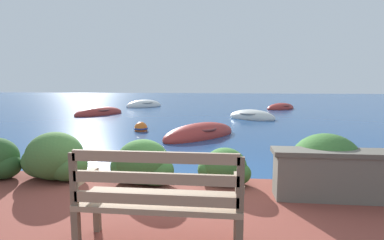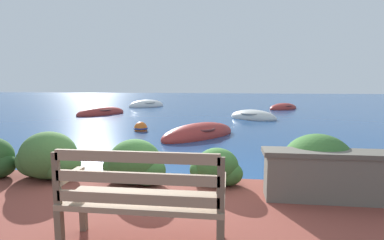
{
  "view_description": "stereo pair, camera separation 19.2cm",
  "coord_description": "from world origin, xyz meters",
  "views": [
    {
      "loc": [
        0.5,
        -4.51,
        1.7
      ],
      "look_at": [
        -0.65,
        6.42,
        0.29
      ],
      "focal_mm": 28.0,
      "sensor_mm": 36.0,
      "label": 1
    },
    {
      "loc": [
        0.69,
        -4.49,
        1.7
      ],
      "look_at": [
        -0.65,
        6.42,
        0.29
      ],
      "focal_mm": 28.0,
      "sensor_mm": 36.0,
      "label": 2
    }
  ],
  "objects": [
    {
      "name": "rowboat_outer",
      "position": [
        4.07,
        14.62,
        0.06
      ],
      "size": [
        2.37,
        2.34,
        0.65
      ],
      "rotation": [
        0.0,
        0.0,
        3.91
      ],
      "color": "#9E2D28",
      "rests_on": "ground_plane"
    },
    {
      "name": "stone_wall",
      "position": [
        2.02,
        -0.71,
        0.54
      ],
      "size": [
        1.79,
        0.39,
        0.63
      ],
      "color": "#666056",
      "rests_on": "patio_terrace"
    },
    {
      "name": "hedge_clump_far_right",
      "position": [
        1.86,
        -0.42,
        0.56
      ],
      "size": [
        1.16,
        0.84,
        0.79
      ],
      "color": "#38662D",
      "rests_on": "patio_terrace"
    },
    {
      "name": "hedge_clump_right",
      "position": [
        0.52,
        -0.26,
        0.45
      ],
      "size": [
        0.78,
        0.56,
        0.53
      ],
      "color": "#38662D",
      "rests_on": "patio_terrace"
    },
    {
      "name": "rowboat_far",
      "position": [
        -5.88,
        10.24,
        0.06
      ],
      "size": [
        2.38,
        2.9,
        0.74
      ],
      "rotation": [
        0.0,
        0.0,
        1.01
      ],
      "color": "#9E2D28",
      "rests_on": "ground_plane"
    },
    {
      "name": "park_bench",
      "position": [
        -0.05,
        -2.07,
        0.7
      ],
      "size": [
        1.44,
        0.48,
        0.93
      ],
      "rotation": [
        0.0,
        0.0,
        -0.05
      ],
      "color": "brown",
      "rests_on": "patio_terrace"
    },
    {
      "name": "hedge_clump_left",
      "position": [
        -2.05,
        -0.32,
        0.53
      ],
      "size": [
        1.07,
        0.77,
        0.73
      ],
      "color": "#426B33",
      "rests_on": "patio_terrace"
    },
    {
      "name": "rowboat_mid",
      "position": [
        1.82,
        9.45,
        0.07
      ],
      "size": [
        2.53,
        2.22,
        0.73
      ],
      "rotation": [
        0.0,
        0.0,
        5.7
      ],
      "color": "silver",
      "rests_on": "ground_plane"
    },
    {
      "name": "mooring_buoy",
      "position": [
        -2.35,
        5.54,
        0.08
      ],
      "size": [
        0.5,
        0.5,
        0.46
      ],
      "color": "orange",
      "rests_on": "ground_plane"
    },
    {
      "name": "ground_plane",
      "position": [
        0.0,
        0.0,
        0.0
      ],
      "size": [
        80.0,
        80.0,
        0.0
      ],
      "color": "navy"
    },
    {
      "name": "rowboat_nearest",
      "position": [
        -0.21,
        4.57,
        0.06
      ],
      "size": [
        2.6,
        2.89,
        0.76
      ],
      "rotation": [
        0.0,
        0.0,
        0.89
      ],
      "color": "#9E2D28",
      "rests_on": "ground_plane"
    },
    {
      "name": "rowboat_distant",
      "position": [
        -4.85,
        15.25,
        0.07
      ],
      "size": [
        2.69,
        2.71,
        0.84
      ],
      "rotation": [
        0.0,
        0.0,
        3.94
      ],
      "color": "silver",
      "rests_on": "ground_plane"
    },
    {
      "name": "hedge_clump_centre",
      "position": [
        -0.67,
        -0.39,
        0.5
      ],
      "size": [
        0.96,
        0.69,
        0.65
      ],
      "color": "#38662D",
      "rests_on": "patio_terrace"
    }
  ]
}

